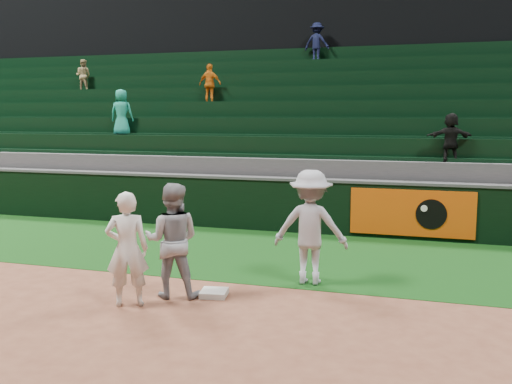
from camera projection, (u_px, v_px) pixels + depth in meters
ground at (188, 298)px, 8.41m from camera, size 70.00×70.00×0.00m
foul_grass at (250, 252)px, 11.25m from camera, size 36.00×4.20×0.01m
upper_deck at (353, 36)px, 24.13m from camera, size 40.00×12.00×12.00m
first_base at (214, 293)px, 8.51m from camera, size 0.45×0.45×0.09m
first_baseman at (127, 249)px, 7.99m from camera, size 0.71×0.60×1.64m
baserunner at (172, 240)px, 8.40m from camera, size 0.96×0.83×1.70m
base_coach at (311, 227)px, 9.03m from camera, size 1.21×0.74×1.82m
field_wall at (280, 204)px, 13.24m from camera, size 36.00×0.45×1.25m
stadium_seating at (312, 149)px, 16.68m from camera, size 36.00×5.95×5.60m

